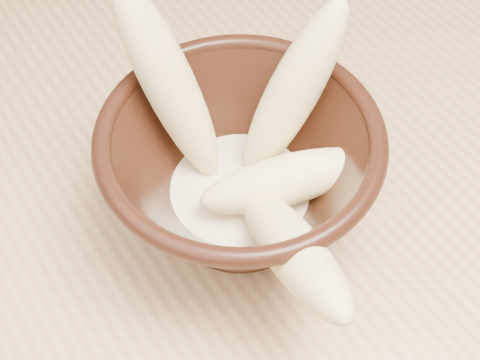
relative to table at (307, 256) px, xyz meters
name	(u,v)px	position (x,y,z in m)	size (l,w,h in m)	color
table	(307,256)	(0.00, 0.00, 0.00)	(1.20, 0.80, 0.75)	tan
bowl	(240,172)	(-0.06, 0.02, 0.14)	(0.20, 0.20, 0.11)	black
milk_puddle	(240,194)	(-0.06, 0.02, 0.11)	(0.11, 0.11, 0.02)	beige
banana_upright	(168,81)	(-0.08, 0.08, 0.19)	(0.04, 0.04, 0.16)	#F9E393
banana_right	(293,92)	(0.00, 0.04, 0.18)	(0.04, 0.04, 0.15)	#F9E393
banana_across	(284,181)	(-0.04, 0.00, 0.14)	(0.04, 0.04, 0.12)	#F9E393
banana_front	(291,248)	(-0.07, -0.06, 0.16)	(0.04, 0.04, 0.16)	#F9E393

